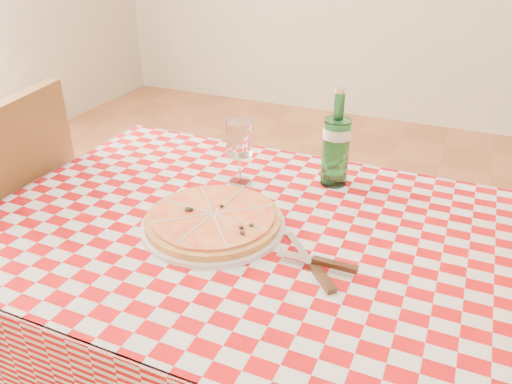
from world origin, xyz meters
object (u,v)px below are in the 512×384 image
(chair_far, at_px, (6,232))
(wine_glass, at_px, (239,153))
(pizza_plate, at_px, (213,219))
(dining_table, at_px, (254,261))
(water_bottle, at_px, (337,138))

(chair_far, relative_size, wine_glass, 5.50)
(pizza_plate, bearing_deg, chair_far, -179.18)
(dining_table, xyz_separation_m, chair_far, (-0.80, -0.04, -0.10))
(pizza_plate, xyz_separation_m, wine_glass, (-0.04, 0.23, 0.07))
(chair_far, height_order, pizza_plate, chair_far)
(dining_table, xyz_separation_m, water_bottle, (0.11, 0.30, 0.23))
(water_bottle, bearing_deg, pizza_plate, -120.56)
(pizza_plate, height_order, wine_glass, wine_glass)
(dining_table, bearing_deg, chair_far, -176.79)
(chair_far, distance_m, wine_glass, 0.77)
(water_bottle, height_order, wine_glass, water_bottle)
(dining_table, relative_size, wine_glass, 6.73)
(pizza_plate, bearing_deg, water_bottle, 59.44)
(wine_glass, bearing_deg, dining_table, -56.67)
(pizza_plate, distance_m, wine_glass, 0.24)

